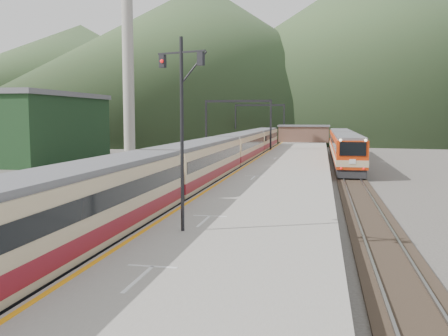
% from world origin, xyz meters
% --- Properties ---
extents(ground, '(400.00, 400.00, 0.00)m').
position_xyz_m(ground, '(0.00, 0.00, 0.00)').
color(ground, '#47423D').
rests_on(ground, ground).
extents(track_main, '(2.60, 200.00, 0.23)m').
position_xyz_m(track_main, '(0.00, 40.00, 0.07)').
color(track_main, black).
rests_on(track_main, ground).
extents(track_far, '(2.60, 200.00, 0.23)m').
position_xyz_m(track_far, '(-5.00, 40.00, 0.07)').
color(track_far, black).
rests_on(track_far, ground).
extents(track_second, '(2.60, 200.00, 0.23)m').
position_xyz_m(track_second, '(11.50, 40.00, 0.07)').
color(track_second, black).
rests_on(track_second, ground).
extents(platform, '(8.00, 100.00, 1.00)m').
position_xyz_m(platform, '(5.60, 38.00, 0.50)').
color(platform, gray).
rests_on(platform, ground).
extents(gantry_near, '(9.55, 0.25, 8.00)m').
position_xyz_m(gantry_near, '(-2.85, 55.00, 5.59)').
color(gantry_near, black).
rests_on(gantry_near, ground).
extents(gantry_far, '(9.55, 0.25, 8.00)m').
position_xyz_m(gantry_far, '(-2.85, 80.00, 5.59)').
color(gantry_far, black).
rests_on(gantry_far, ground).
extents(warehouse, '(14.50, 20.50, 8.60)m').
position_xyz_m(warehouse, '(-28.00, 42.00, 4.32)').
color(warehouse, black).
rests_on(warehouse, ground).
extents(smokestack, '(1.80, 1.80, 30.00)m').
position_xyz_m(smokestack, '(-22.00, 62.00, 15.00)').
color(smokestack, '#9E998E').
rests_on(smokestack, ground).
extents(station_shed, '(9.40, 4.40, 3.10)m').
position_xyz_m(station_shed, '(5.60, 78.00, 2.57)').
color(station_shed, brown).
rests_on(station_shed, platform).
extents(hill_a, '(180.00, 180.00, 60.00)m').
position_xyz_m(hill_a, '(-40.00, 190.00, 30.00)').
color(hill_a, '#384C2B').
rests_on(hill_a, ground).
extents(hill_b, '(220.00, 220.00, 75.00)m').
position_xyz_m(hill_b, '(30.00, 230.00, 37.50)').
color(hill_b, '#384C2B').
rests_on(hill_b, ground).
extents(hill_d, '(200.00, 200.00, 55.00)m').
position_xyz_m(hill_d, '(-120.00, 240.00, 27.50)').
color(hill_d, '#384C2B').
rests_on(hill_d, ground).
extents(main_train, '(2.84, 77.83, 3.46)m').
position_xyz_m(main_train, '(0.00, 30.91, 1.96)').
color(main_train, tan).
rests_on(main_train, track_main).
extents(second_train, '(2.74, 37.36, 3.35)m').
position_xyz_m(second_train, '(11.50, 47.96, 1.90)').
color(second_train, red).
rests_on(second_train, track_second).
extents(signal_mast, '(2.11, 0.81, 7.69)m').
position_xyz_m(signal_mast, '(3.39, 4.07, 5.66)').
color(signal_mast, black).
rests_on(signal_mast, platform).
extents(short_signal_a, '(0.25, 0.20, 2.27)m').
position_xyz_m(short_signal_a, '(-2.95, 8.54, 1.46)').
color(short_signal_a, black).
rests_on(short_signal_a, ground).
extents(short_signal_b, '(0.27, 0.24, 2.27)m').
position_xyz_m(short_signal_b, '(-3.15, 25.05, 1.46)').
color(short_signal_b, black).
rests_on(short_signal_b, ground).
extents(short_signal_c, '(0.25, 0.21, 2.27)m').
position_xyz_m(short_signal_c, '(-7.79, 21.14, 1.46)').
color(short_signal_c, black).
rests_on(short_signal_c, ground).
extents(worker, '(0.74, 0.74, 1.73)m').
position_xyz_m(worker, '(-6.32, 9.00, 0.86)').
color(worker, black).
rests_on(worker, ground).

